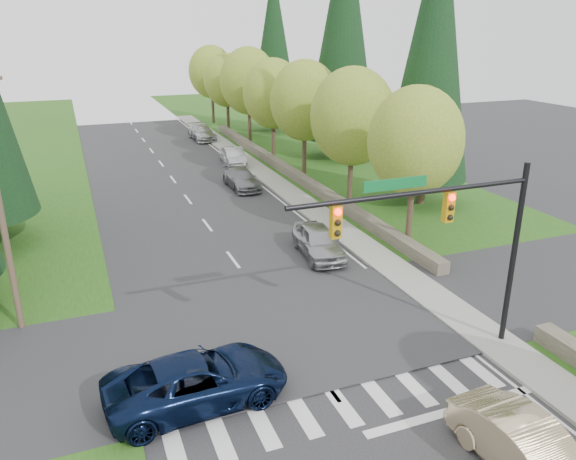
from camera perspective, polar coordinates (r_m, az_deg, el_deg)
grass_east at (r=37.27m, az=11.99°, el=2.49°), size 14.00×110.00×0.06m
cross_street at (r=21.88m, az=-0.10°, el=-10.30°), size 120.00×8.00×0.10m
sidewalk_east at (r=36.15m, az=2.10°, el=2.43°), size 1.80×80.00×0.13m
curb_east at (r=35.83m, az=0.85°, el=2.28°), size 0.20×80.00×0.13m
stone_wall_north at (r=43.80m, az=0.02°, el=6.02°), size 0.70×40.00×0.70m
traffic_signal at (r=18.98m, az=16.23°, el=0.55°), size 8.70×0.37×6.80m
decid_tree_0 at (r=29.01m, az=12.83°, el=8.78°), size 4.80×4.80×8.37m
decid_tree_1 at (r=34.96m, az=6.58°, el=11.37°), size 5.20×5.20×8.80m
decid_tree_2 at (r=41.12m, az=1.72°, el=12.99°), size 5.00×5.00×8.82m
decid_tree_3 at (r=47.67m, az=-1.53°, el=13.68°), size 5.00×5.00×8.55m
decid_tree_4 at (r=54.26m, az=-4.02°, el=14.86°), size 5.40×5.40×9.18m
decid_tree_5 at (r=60.95m, az=-6.24°, el=14.88°), size 4.80×4.80×8.30m
decid_tree_6 at (r=67.70m, az=-7.79°, el=15.63°), size 5.20×5.20×8.86m
conifer_e_a at (r=36.17m, az=14.55°, el=17.54°), size 5.44×5.44×17.80m
conifer_e_b at (r=48.72m, az=5.67°, el=19.78°), size 6.12×6.12×19.80m
conifer_e_c at (r=61.24m, az=-1.45°, el=18.54°), size 5.10×5.10×16.80m
sedan_champagne at (r=16.75m, az=23.25°, el=-19.88°), size 1.98×4.77×1.53m
suv_navy at (r=18.11m, az=-9.22°, el=-14.84°), size 5.85×3.02×1.58m
parked_car_a at (r=28.38m, az=3.11°, el=-1.15°), size 2.31×4.72×1.55m
parked_car_b at (r=40.41m, az=-4.74°, el=5.20°), size 1.92×4.63×1.34m
parked_car_c at (r=47.03m, az=-5.47°, el=7.38°), size 2.03×4.48×1.43m
parked_car_d at (r=48.38m, az=-5.93°, el=7.64°), size 1.90×3.90×1.28m
parked_car_e at (r=58.23m, az=-8.73°, el=9.75°), size 2.19×5.10×1.47m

